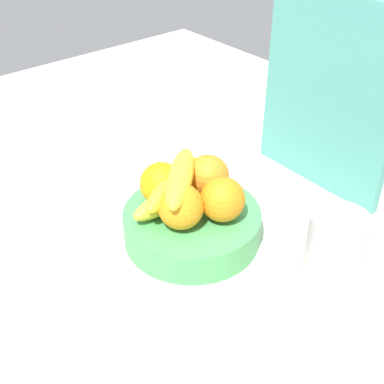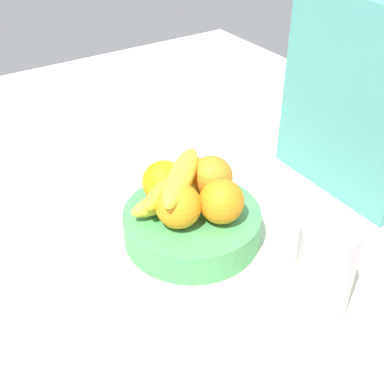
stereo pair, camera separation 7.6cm
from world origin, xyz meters
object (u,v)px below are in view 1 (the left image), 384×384
(orange_front_left, at_px, (223,199))
(banana_bunch, at_px, (176,186))
(cutting_board, at_px, (327,96))
(orange_front_right, at_px, (208,176))
(orange_center, at_px, (161,184))
(fruit_bowl, at_px, (192,225))
(thermos_tumbler, at_px, (333,259))
(orange_back_left, at_px, (181,207))

(orange_front_left, xyz_separation_m, banana_bunch, (-0.07, -0.04, 0.01))
(cutting_board, bearing_deg, orange_front_left, -84.15)
(orange_front_right, xyz_separation_m, orange_center, (-0.03, -0.07, 0.00))
(orange_center, bearing_deg, cutting_board, 76.98)
(fruit_bowl, height_order, cutting_board, cutting_board)
(fruit_bowl, xyz_separation_m, orange_center, (-0.05, -0.02, 0.06))
(orange_front_left, distance_m, thermos_tumbler, 0.19)
(thermos_tumbler, bearing_deg, fruit_bowl, -164.38)
(orange_front_left, height_order, orange_front_right, same)
(fruit_bowl, height_order, orange_center, orange_center)
(banana_bunch, bearing_deg, cutting_board, 81.35)
(fruit_bowl, height_order, thermos_tumbler, thermos_tumbler)
(fruit_bowl, bearing_deg, orange_back_left, -66.41)
(fruit_bowl, xyz_separation_m, thermos_tumbler, (0.23, 0.06, 0.05))
(fruit_bowl, relative_size, orange_front_right, 3.16)
(orange_front_left, bearing_deg, orange_back_left, -113.47)
(orange_front_left, distance_m, orange_center, 0.11)
(banana_bunch, xyz_separation_m, cutting_board, (0.05, 0.31, 0.08))
(orange_front_right, height_order, orange_center, same)
(orange_back_left, xyz_separation_m, banana_bunch, (-0.04, 0.02, 0.01))
(orange_center, xyz_separation_m, banana_bunch, (0.03, 0.01, 0.01))
(fruit_bowl, relative_size, banana_bunch, 1.31)
(orange_front_right, distance_m, orange_center, 0.08)
(orange_back_left, distance_m, banana_bunch, 0.05)
(banana_bunch, height_order, thermos_tumbler, thermos_tumbler)
(orange_back_left, height_order, cutting_board, cutting_board)
(fruit_bowl, distance_m, orange_center, 0.09)
(orange_front_left, distance_m, cutting_board, 0.29)
(fruit_bowl, xyz_separation_m, orange_back_left, (0.02, -0.04, 0.06))
(orange_front_right, height_order, banana_bunch, banana_bunch)
(orange_center, xyz_separation_m, cutting_board, (0.07, 0.32, 0.09))
(orange_front_left, relative_size, orange_center, 1.00)
(orange_front_left, xyz_separation_m, orange_front_right, (-0.07, 0.03, 0.00))
(orange_back_left, relative_size, cutting_board, 0.20)
(orange_front_right, height_order, thermos_tumbler, thermos_tumbler)
(cutting_board, bearing_deg, orange_front_right, -98.90)
(fruit_bowl, bearing_deg, cutting_board, 86.26)
(orange_front_right, height_order, orange_back_left, same)
(thermos_tumbler, bearing_deg, orange_front_right, -177.68)
(orange_front_left, height_order, orange_back_left, same)
(fruit_bowl, distance_m, orange_back_left, 0.07)
(orange_front_left, distance_m, banana_bunch, 0.08)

